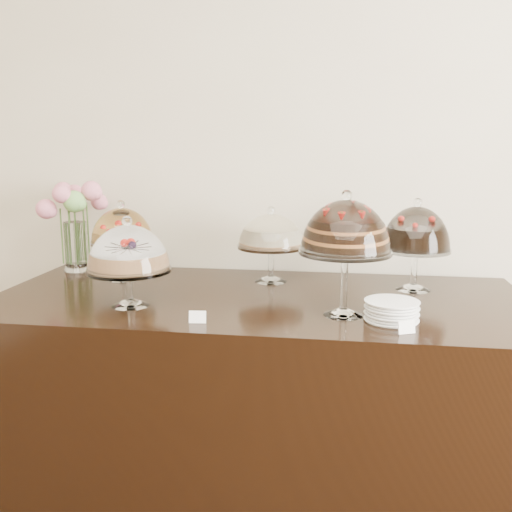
# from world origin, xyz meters

# --- Properties ---
(wall_back) EXTENTS (5.00, 0.04, 3.00)m
(wall_back) POSITION_xyz_m (0.00, 3.00, 1.50)
(wall_back) COLOR beige
(wall_back) RESTS_ON ground
(display_counter) EXTENTS (2.20, 1.00, 0.90)m
(display_counter) POSITION_xyz_m (-0.30, 2.45, 0.45)
(display_counter) COLOR black
(display_counter) RESTS_ON ground
(cake_stand_sugar_sponge) EXTENTS (0.32, 0.32, 0.35)m
(cake_stand_sugar_sponge) POSITION_xyz_m (-0.77, 2.24, 1.11)
(cake_stand_sugar_sponge) COLOR white
(cake_stand_sugar_sponge) RESTS_ON display_counter
(cake_stand_choco_layer) EXTENTS (0.34, 0.34, 0.46)m
(cake_stand_choco_layer) POSITION_xyz_m (0.05, 2.23, 1.21)
(cake_stand_choco_layer) COLOR white
(cake_stand_choco_layer) RESTS_ON display_counter
(cake_stand_cheesecake) EXTENTS (0.31, 0.31, 0.35)m
(cake_stand_cheesecake) POSITION_xyz_m (-0.28, 2.72, 1.12)
(cake_stand_cheesecake) COLOR white
(cake_stand_cheesecake) RESTS_ON display_counter
(cake_stand_dark_choco) EXTENTS (0.30, 0.30, 0.40)m
(cake_stand_dark_choco) POSITION_xyz_m (0.35, 2.66, 1.15)
(cake_stand_dark_choco) COLOR white
(cake_stand_dark_choco) RESTS_ON display_counter
(cake_stand_fruit_tart) EXTENTS (0.29, 0.29, 0.37)m
(cake_stand_fruit_tart) POSITION_xyz_m (-0.97, 2.66, 1.13)
(cake_stand_fruit_tart) COLOR white
(cake_stand_fruit_tart) RESTS_ON display_counter
(flower_vase) EXTENTS (0.31, 0.30, 0.45)m
(flower_vase) POSITION_xyz_m (-1.27, 2.81, 1.18)
(flower_vase) COLOR white
(flower_vase) RESTS_ON display_counter
(plate_stack) EXTENTS (0.19, 0.19, 0.07)m
(plate_stack) POSITION_xyz_m (0.22, 2.19, 0.94)
(plate_stack) COLOR white
(plate_stack) RESTS_ON display_counter
(price_card_left) EXTENTS (0.06, 0.02, 0.04)m
(price_card_left) POSITION_xyz_m (-0.46, 2.06, 0.92)
(price_card_left) COLOR white
(price_card_left) RESTS_ON display_counter
(price_card_right) EXTENTS (0.06, 0.04, 0.04)m
(price_card_right) POSITION_xyz_m (0.26, 2.05, 0.92)
(price_card_right) COLOR white
(price_card_right) RESTS_ON display_counter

